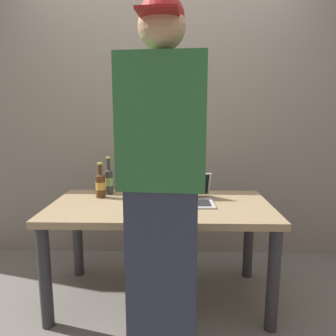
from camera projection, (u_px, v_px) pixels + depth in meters
ground_plane at (161, 297)px, 2.25m from camera, size 8.00×8.00×0.00m
desk at (160, 218)px, 2.15m from camera, size 1.50×0.76×0.70m
laptop at (189, 196)px, 2.18m from camera, size 0.33×0.36×0.19m
beer_bottle_brown at (101, 184)px, 2.28m from camera, size 0.07×0.07×0.26m
beer_bottle_amber at (109, 180)px, 2.37m from camera, size 0.06×0.06×0.29m
person_figure at (162, 191)px, 1.48m from camera, size 0.42×0.30×1.83m
back_wall at (164, 115)px, 2.82m from camera, size 6.00×0.10×2.60m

